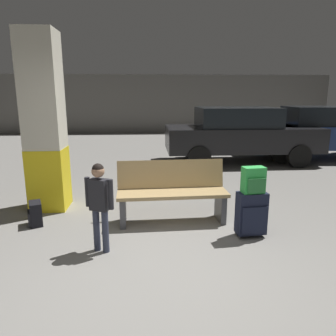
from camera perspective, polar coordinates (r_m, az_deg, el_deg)
The scene contains 10 objects.
ground_plane at distance 7.23m, azimuth -2.86°, elevation -2.18°, with size 18.00×18.00×0.10m, color gray.
garage_back_wall at distance 15.85m, azimuth -3.58°, elevation 11.36°, with size 18.00×0.12×2.80m, color slate.
structural_pillar at distance 5.44m, azimuth -21.25°, elevation 7.36°, with size 0.57×0.57×2.80m.
bench at distance 4.70m, azimuth 0.72°, elevation -4.31°, with size 1.62×0.59×0.89m.
suitcase at distance 4.35m, azimuth 14.72°, elevation -7.88°, with size 0.40×0.26×0.60m.
backpack_bright at distance 4.22m, azimuth 15.08°, elevation -2.15°, with size 0.30×0.22×0.34m.
child at distance 3.80m, azimuth -12.20°, elevation -5.33°, with size 0.34×0.26×1.08m.
backpack_dark_floor at distance 5.01m, azimuth -22.68°, elevation -7.58°, with size 0.27×0.32×0.34m.
parked_car_side at distance 10.44m, azimuth 25.49°, elevation 6.04°, with size 4.22×2.04×1.51m.
parked_car_near at distance 9.02m, azimuth 12.74°, elevation 6.07°, with size 4.11×1.81×1.51m.
Camera 1 is at (-0.12, -2.98, 1.84)m, focal length 34.02 mm.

